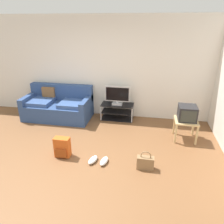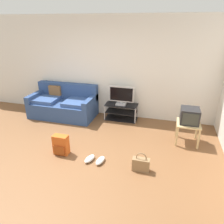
{
  "view_description": "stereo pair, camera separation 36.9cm",
  "coord_description": "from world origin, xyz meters",
  "px_view_note": "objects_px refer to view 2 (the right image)",
  "views": [
    {
      "loc": [
        1.4,
        -3.17,
        2.5
      ],
      "look_at": [
        0.64,
        0.92,
        0.72
      ],
      "focal_mm": 33.89,
      "sensor_mm": 36.0,
      "label": 1
    },
    {
      "loc": [
        1.76,
        -3.09,
        2.5
      ],
      "look_at": [
        0.64,
        0.92,
        0.72
      ],
      "focal_mm": 33.89,
      "sensor_mm": 36.0,
      "label": 2
    }
  ],
  "objects_px": {
    "side_table": "(188,126)",
    "handbag": "(141,164)",
    "couch": "(64,105)",
    "sneakers_pair": "(95,160)",
    "tv_stand": "(121,112)",
    "crt_tv": "(190,116)",
    "backpack": "(61,145)",
    "flat_tv": "(121,96)"
  },
  "relations": [
    {
      "from": "side_table",
      "to": "handbag",
      "type": "bearing_deg",
      "value": -123.62
    },
    {
      "from": "sneakers_pair",
      "to": "side_table",
      "type": "bearing_deg",
      "value": 35.72
    },
    {
      "from": "couch",
      "to": "tv_stand",
      "type": "relative_size",
      "value": 2.07
    },
    {
      "from": "handbag",
      "to": "sneakers_pair",
      "type": "relative_size",
      "value": 0.93
    },
    {
      "from": "flat_tv",
      "to": "side_table",
      "type": "height_order",
      "value": "flat_tv"
    },
    {
      "from": "sneakers_pair",
      "to": "tv_stand",
      "type": "bearing_deg",
      "value": 89.05
    },
    {
      "from": "couch",
      "to": "flat_tv",
      "type": "distance_m",
      "value": 1.69
    },
    {
      "from": "tv_stand",
      "to": "sneakers_pair",
      "type": "bearing_deg",
      "value": -90.95
    },
    {
      "from": "tv_stand",
      "to": "handbag",
      "type": "xyz_separation_m",
      "value": [
        0.86,
        -2.07,
        -0.08
      ]
    },
    {
      "from": "couch",
      "to": "sneakers_pair",
      "type": "distance_m",
      "value": 2.48
    },
    {
      "from": "couch",
      "to": "handbag",
      "type": "bearing_deg",
      "value": -36.92
    },
    {
      "from": "flat_tv",
      "to": "handbag",
      "type": "xyz_separation_m",
      "value": [
        0.86,
        -2.05,
        -0.55
      ]
    },
    {
      "from": "side_table",
      "to": "handbag",
      "type": "xyz_separation_m",
      "value": [
        -0.84,
        -1.26,
        -0.26
      ]
    },
    {
      "from": "flat_tv",
      "to": "side_table",
      "type": "xyz_separation_m",
      "value": [
        1.69,
        -0.79,
        -0.29
      ]
    },
    {
      "from": "couch",
      "to": "flat_tv",
      "type": "height_order",
      "value": "flat_tv"
    },
    {
      "from": "sneakers_pair",
      "to": "flat_tv",
      "type": "bearing_deg",
      "value": 89.04
    },
    {
      "from": "crt_tv",
      "to": "backpack",
      "type": "distance_m",
      "value": 2.78
    },
    {
      "from": "crt_tv",
      "to": "sneakers_pair",
      "type": "height_order",
      "value": "crt_tv"
    },
    {
      "from": "tv_stand",
      "to": "handbag",
      "type": "bearing_deg",
      "value": -67.58
    },
    {
      "from": "handbag",
      "to": "backpack",
      "type": "bearing_deg",
      "value": 176.62
    },
    {
      "from": "couch",
      "to": "crt_tv",
      "type": "distance_m",
      "value": 3.41
    },
    {
      "from": "sneakers_pair",
      "to": "crt_tv",
      "type": "bearing_deg",
      "value": 36.07
    },
    {
      "from": "handbag",
      "to": "sneakers_pair",
      "type": "distance_m",
      "value": 0.89
    },
    {
      "from": "side_table",
      "to": "couch",
      "type": "bearing_deg",
      "value": 169.53
    },
    {
      "from": "tv_stand",
      "to": "side_table",
      "type": "height_order",
      "value": "side_table"
    },
    {
      "from": "couch",
      "to": "side_table",
      "type": "height_order",
      "value": "couch"
    },
    {
      "from": "side_table",
      "to": "crt_tv",
      "type": "height_order",
      "value": "crt_tv"
    },
    {
      "from": "side_table",
      "to": "handbag",
      "type": "distance_m",
      "value": 1.54
    },
    {
      "from": "side_table",
      "to": "backpack",
      "type": "height_order",
      "value": "side_table"
    },
    {
      "from": "backpack",
      "to": "tv_stand",
      "type": "bearing_deg",
      "value": 41.05
    },
    {
      "from": "side_table",
      "to": "crt_tv",
      "type": "distance_m",
      "value": 0.25
    },
    {
      "from": "side_table",
      "to": "sneakers_pair",
      "type": "xyz_separation_m",
      "value": [
        -1.73,
        -1.24,
        -0.35
      ]
    },
    {
      "from": "side_table",
      "to": "sneakers_pair",
      "type": "bearing_deg",
      "value": -144.28
    },
    {
      "from": "side_table",
      "to": "sneakers_pair",
      "type": "relative_size",
      "value": 1.24
    },
    {
      "from": "sneakers_pair",
      "to": "couch",
      "type": "bearing_deg",
      "value": 130.87
    },
    {
      "from": "couch",
      "to": "crt_tv",
      "type": "height_order",
      "value": "couch"
    },
    {
      "from": "crt_tv",
      "to": "backpack",
      "type": "height_order",
      "value": "crt_tv"
    },
    {
      "from": "tv_stand",
      "to": "crt_tv",
      "type": "xyz_separation_m",
      "value": [
        1.69,
        -0.8,
        0.42
      ]
    },
    {
      "from": "crt_tv",
      "to": "handbag",
      "type": "height_order",
      "value": "crt_tv"
    },
    {
      "from": "couch",
      "to": "sneakers_pair",
      "type": "height_order",
      "value": "couch"
    },
    {
      "from": "couch",
      "to": "tv_stand",
      "type": "bearing_deg",
      "value": 6.84
    },
    {
      "from": "tv_stand",
      "to": "sneakers_pair",
      "type": "height_order",
      "value": "tv_stand"
    }
  ]
}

